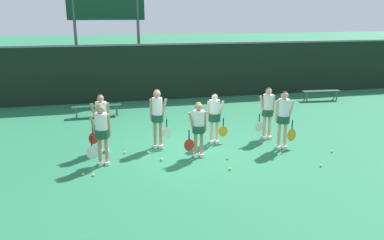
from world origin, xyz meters
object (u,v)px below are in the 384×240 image
player_0 (101,129)px  tennis_ball_8 (148,153)px  tennis_ball_1 (230,169)px  tennis_ball_7 (332,152)px  player_6 (268,109)px  tennis_ball_2 (125,153)px  tennis_ball_6 (321,166)px  player_4 (158,113)px  player_5 (215,114)px  tennis_ball_4 (161,160)px  player_3 (102,119)px  player_2 (284,114)px  bench_far (321,92)px  tennis_ball_5 (83,174)px  tennis_ball_3 (227,158)px  player_1 (198,125)px  tennis_ball_0 (93,175)px  scoreboard (106,14)px  bench_courtside (97,107)px

player_0 → tennis_ball_8: 1.70m
tennis_ball_1 → tennis_ball_7: size_ratio=1.07×
player_6 → tennis_ball_7: bearing=-49.4°
tennis_ball_2 → player_6: bearing=4.5°
player_0 → tennis_ball_6: 6.02m
player_4 → tennis_ball_8: (-0.37, -0.51, -1.06)m
player_5 → tennis_ball_4: 2.40m
player_3 → player_2: bearing=-7.5°
player_6 → tennis_ball_1: bearing=-129.9°
tennis_ball_1 → tennis_ball_6: size_ratio=1.11×
player_5 → bench_far: bearing=42.2°
tennis_ball_2 → tennis_ball_5: 1.75m
tennis_ball_2 → tennis_ball_3: same height
bench_far → player_1: (-7.55, -5.77, 0.55)m
player_0 → player_6: 5.40m
tennis_ball_3 → player_0: bearing=172.3°
player_2 → tennis_ball_6: (0.37, -1.61, -1.04)m
player_3 → tennis_ball_4: bearing=-33.3°
player_6 → tennis_ball_0: 5.93m
tennis_ball_0 → tennis_ball_2: (0.89, 1.44, -0.00)m
tennis_ball_1 → tennis_ball_0: bearing=173.0°
bench_far → player_3: (-10.22, -4.74, 0.62)m
player_1 → tennis_ball_6: 3.53m
player_2 → player_6: 1.00m
scoreboard → tennis_ball_4: (1.12, -8.82, -3.98)m
player_1 → tennis_ball_3: 1.26m
player_3 → bench_courtside: bearing=95.5°
scoreboard → bench_far: (9.77, -2.94, -3.60)m
scoreboard → player_2: 10.35m
tennis_ball_1 → tennis_ball_3: bearing=76.8°
bench_courtside → player_5: player_5 is taller
scoreboard → player_5: (3.02, -7.66, -3.06)m
player_0 → bench_courtside: bearing=92.2°
tennis_ball_3 → tennis_ball_6: bearing=-25.5°
tennis_ball_0 → tennis_ball_6: 6.05m
bench_courtside → tennis_ball_6: (5.93, -6.77, -0.36)m
player_1 → tennis_ball_7: 4.12m
tennis_ball_0 → tennis_ball_5: tennis_ball_5 is taller
tennis_ball_4 → tennis_ball_6: (4.14, -1.43, -0.00)m
tennis_ball_2 → tennis_ball_6: 5.58m
bench_far → tennis_ball_0: bearing=-143.5°
bench_courtside → tennis_ball_2: 4.62m
tennis_ball_5 → tennis_ball_4: bearing=13.7°
tennis_ball_3 → tennis_ball_5: 3.96m
bench_courtside → player_4: (1.87, -4.19, 0.70)m
tennis_ball_4 → player_4: bearing=85.5°
player_0 → tennis_ball_3: (3.43, -0.46, -0.98)m
player_1 → tennis_ball_0: (-2.96, -0.73, -0.92)m
player_3 → tennis_ball_3: size_ratio=26.64×
bench_courtside → player_0: (0.20, -5.21, 0.62)m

